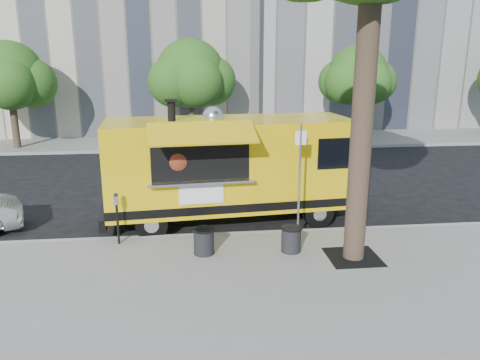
# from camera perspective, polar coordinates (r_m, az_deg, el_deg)

# --- Properties ---
(ground) EXTENTS (120.00, 120.00, 0.00)m
(ground) POSITION_cam_1_polar(r_m,az_deg,el_deg) (13.53, -0.95, -5.61)
(ground) COLOR black
(ground) RESTS_ON ground
(sidewalk) EXTENTS (60.00, 6.00, 0.15)m
(sidewalk) POSITION_cam_1_polar(r_m,az_deg,el_deg) (9.87, 1.28, -13.32)
(sidewalk) COLOR gray
(sidewalk) RESTS_ON ground
(curb) EXTENTS (60.00, 0.14, 0.16)m
(curb) POSITION_cam_1_polar(r_m,az_deg,el_deg) (12.64, -0.56, -6.76)
(curb) COLOR #999993
(curb) RESTS_ON ground
(far_sidewalk) EXTENTS (60.00, 5.00, 0.15)m
(far_sidewalk) POSITION_cam_1_polar(r_m,az_deg,el_deg) (26.55, -3.69, 4.76)
(far_sidewalk) COLOR gray
(far_sidewalk) RESTS_ON ground
(tree_well) EXTENTS (1.20, 1.20, 0.02)m
(tree_well) POSITION_cam_1_polar(r_m,az_deg,el_deg) (11.47, 13.62, -9.11)
(tree_well) COLOR black
(tree_well) RESTS_ON sidewalk
(far_tree_a) EXTENTS (3.42, 3.42, 5.36)m
(far_tree_a) POSITION_cam_1_polar(r_m,az_deg,el_deg) (26.45, -26.35, 11.31)
(far_tree_a) COLOR #33261C
(far_tree_a) RESTS_ON far_sidewalk
(far_tree_b) EXTENTS (3.60, 3.60, 5.50)m
(far_tree_b) POSITION_cam_1_polar(r_m,az_deg,el_deg) (25.33, -6.07, 12.77)
(far_tree_b) COLOR #33261C
(far_tree_b) RESTS_ON far_sidewalk
(far_tree_c) EXTENTS (3.24, 3.24, 5.21)m
(far_tree_c) POSITION_cam_1_polar(r_m,az_deg,el_deg) (26.66, 14.15, 12.27)
(far_tree_c) COLOR #33261C
(far_tree_c) RESTS_ON far_sidewalk
(sign_post) EXTENTS (0.28, 0.06, 3.00)m
(sign_post) POSITION_cam_1_polar(r_m,az_deg,el_deg) (11.76, 7.27, 0.54)
(sign_post) COLOR silver
(sign_post) RESTS_ON sidewalk
(parking_meter) EXTENTS (0.11, 0.11, 1.33)m
(parking_meter) POSITION_cam_1_polar(r_m,az_deg,el_deg) (12.02, -14.77, -3.84)
(parking_meter) COLOR black
(parking_meter) RESTS_ON sidewalk
(food_truck) EXTENTS (7.39, 3.82, 3.58)m
(food_truck) POSITION_cam_1_polar(r_m,az_deg,el_deg) (13.39, -1.43, 1.69)
(food_truck) COLOR yellow
(food_truck) RESTS_ON ground
(trash_bin_left) EXTENTS (0.53, 0.53, 0.63)m
(trash_bin_left) POSITION_cam_1_polar(r_m,az_deg,el_deg) (11.25, -4.43, -7.36)
(trash_bin_left) COLOR black
(trash_bin_left) RESTS_ON sidewalk
(trash_bin_right) EXTENTS (0.52, 0.52, 0.62)m
(trash_bin_right) POSITION_cam_1_polar(r_m,az_deg,el_deg) (11.42, 6.25, -7.10)
(trash_bin_right) COLOR black
(trash_bin_right) RESTS_ON sidewalk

